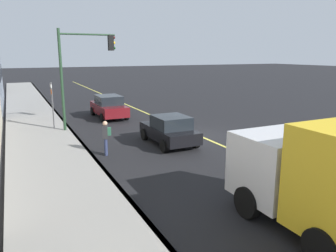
# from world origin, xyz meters

# --- Properties ---
(ground) EXTENTS (200.00, 200.00, 0.00)m
(ground) POSITION_xyz_m (0.00, 0.00, 0.00)
(ground) COLOR black
(sidewalk_slab) EXTENTS (80.00, 3.55, 0.15)m
(sidewalk_slab) POSITION_xyz_m (0.00, 8.03, 0.07)
(sidewalk_slab) COLOR gray
(sidewalk_slab) RESTS_ON ground
(curb_edge) EXTENTS (80.00, 0.16, 0.15)m
(curb_edge) POSITION_xyz_m (0.00, 6.34, 0.07)
(curb_edge) COLOR slate
(curb_edge) RESTS_ON ground
(lane_stripe_center) EXTENTS (80.00, 0.16, 0.01)m
(lane_stripe_center) POSITION_xyz_m (0.00, 0.00, 0.01)
(lane_stripe_center) COLOR #D8CC4C
(lane_stripe_center) RESTS_ON ground
(car_black) EXTENTS (3.81, 1.91, 1.49)m
(car_black) POSITION_xyz_m (-0.71, 2.24, 0.75)
(car_black) COLOR black
(car_black) RESTS_ON ground
(car_maroon) EXTENTS (4.34, 1.91, 1.61)m
(car_maroon) POSITION_xyz_m (7.55, 3.08, 0.81)
(car_maroon) COLOR #591116
(car_maroon) RESTS_ON ground
(pedestrian_with_backpack) EXTENTS (0.43, 0.44, 1.58)m
(pedestrian_with_backpack) POSITION_xyz_m (-1.11, 5.63, 0.91)
(pedestrian_with_backpack) COLOR #262D4C
(pedestrian_with_backpack) RESTS_ON ground
(traffic_light_mast) EXTENTS (0.28, 3.28, 5.89)m
(traffic_light_mast) POSITION_xyz_m (4.20, 5.47, 3.99)
(traffic_light_mast) COLOR #1E3823
(traffic_light_mast) RESTS_ON ground
(street_sign_post) EXTENTS (0.60, 0.08, 2.88)m
(street_sign_post) POSITION_xyz_m (5.07, 7.16, 1.70)
(street_sign_post) COLOR slate
(street_sign_post) RESTS_ON ground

